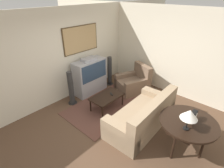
{
  "coord_description": "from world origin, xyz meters",
  "views": [
    {
      "loc": [
        -2.5,
        -2.22,
        3.07
      ],
      "look_at": [
        0.66,
        0.67,
        0.75
      ],
      "focal_mm": 28.0,
      "sensor_mm": 36.0,
      "label": 1
    }
  ],
  "objects": [
    {
      "name": "console_table",
      "position": [
        0.53,
        -1.53,
        0.69
      ],
      "size": [
        1.14,
        1.14,
        0.75
      ],
      "color": "black",
      "rests_on": "ground_plane"
    },
    {
      "name": "wall_back",
      "position": [
        0.02,
        2.13,
        1.36
      ],
      "size": [
        12.0,
        0.1,
        2.7
      ],
      "color": "beige",
      "rests_on": "ground_plane"
    },
    {
      "name": "speaker_tower_left",
      "position": [
        -0.03,
        1.67,
        0.49
      ],
      "size": [
        0.27,
        0.27,
        1.04
      ],
      "color": "black",
      "rests_on": "ground_plane"
    },
    {
      "name": "ground_plane",
      "position": [
        0.0,
        0.0,
        0.0
      ],
      "size": [
        12.0,
        12.0,
        0.0
      ],
      "primitive_type": "plane",
      "color": "brown"
    },
    {
      "name": "table_lamp",
      "position": [
        0.28,
        -1.57,
        1.09
      ],
      "size": [
        0.32,
        0.32,
        0.44
      ],
      "color": "black",
      "rests_on": "console_table"
    },
    {
      "name": "remote",
      "position": [
        0.63,
        0.67,
        0.43
      ],
      "size": [
        0.11,
        0.16,
        0.02
      ],
      "color": "black",
      "rests_on": "coffee_table"
    },
    {
      "name": "couch",
      "position": [
        0.52,
        -0.49,
        0.31
      ],
      "size": [
        1.99,
        0.99,
        0.89
      ],
      "rotation": [
        0.0,
        0.0,
        3.18
      ],
      "color": "#9E8466",
      "rests_on": "ground_plane"
    },
    {
      "name": "mantel_clock",
      "position": [
        0.61,
        -1.57,
        0.86
      ],
      "size": [
        0.17,
        0.1,
        0.22
      ],
      "color": "black",
      "rests_on": "console_table"
    },
    {
      "name": "armchair",
      "position": [
        1.84,
        0.75,
        0.28
      ],
      "size": [
        1.2,
        1.11,
        0.89
      ],
      "rotation": [
        0.0,
        0.0,
        -1.95
      ],
      "color": "brown",
      "rests_on": "ground_plane"
    },
    {
      "name": "tv",
      "position": [
        0.8,
        1.76,
        0.58
      ],
      "size": [
        1.09,
        0.47,
        1.22
      ],
      "color": "#9E9EA3",
      "rests_on": "ground_plane"
    },
    {
      "name": "wall_right",
      "position": [
        2.63,
        0.0,
        1.35
      ],
      "size": [
        0.06,
        12.0,
        2.7
      ],
      "color": "beige",
      "rests_on": "ground_plane"
    },
    {
      "name": "area_rug",
      "position": [
        0.57,
        0.77,
        0.01
      ],
      "size": [
        2.44,
        1.52,
        0.01
      ],
      "color": "brown",
      "rests_on": "ground_plane"
    },
    {
      "name": "coffee_table",
      "position": [
        0.48,
        0.7,
        0.38
      ],
      "size": [
        0.94,
        0.57,
        0.42
      ],
      "color": "black",
      "rests_on": "ground_plane"
    },
    {
      "name": "speaker_tower_right",
      "position": [
        1.63,
        1.67,
        0.49
      ],
      "size": [
        0.27,
        0.27,
        1.04
      ],
      "color": "black",
      "rests_on": "ground_plane"
    }
  ]
}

